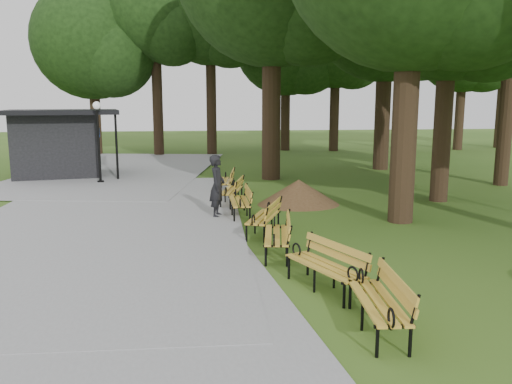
{
  "coord_description": "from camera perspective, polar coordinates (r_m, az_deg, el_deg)",
  "views": [
    {
      "loc": [
        -1.39,
        -11.73,
        3.33
      ],
      "look_at": [
        0.19,
        0.99,
        1.1
      ],
      "focal_mm": 36.25,
      "sensor_mm": 36.0,
      "label": 1
    }
  ],
  "objects": [
    {
      "name": "ground",
      "position": [
        12.27,
        -0.3,
        -5.88
      ],
      "size": [
        100.0,
        100.0,
        0.0
      ],
      "primitive_type": "plane",
      "color": "#315418",
      "rests_on": "ground"
    },
    {
      "name": "path",
      "position": [
        15.32,
        -16.73,
        -2.99
      ],
      "size": [
        12.0,
        38.0,
        0.06
      ],
      "primitive_type": "cube",
      "color": "gray",
      "rests_on": "ground"
    },
    {
      "name": "person",
      "position": [
        15.11,
        -4.3,
        0.65
      ],
      "size": [
        0.58,
        0.75,
        1.83
      ],
      "primitive_type": "imported",
      "rotation": [
        0.0,
        0.0,
        1.35
      ],
      "color": "black",
      "rests_on": "ground"
    },
    {
      "name": "kiosk",
      "position": [
        25.13,
        -21.02,
        5.04
      ],
      "size": [
        5.43,
        4.93,
        3.0
      ],
      "primitive_type": null,
      "rotation": [
        0.0,
        0.0,
        0.17
      ],
      "color": "black",
      "rests_on": "ground"
    },
    {
      "name": "lamp_post",
      "position": [
        22.27,
        -17.06,
        7.06
      ],
      "size": [
        0.32,
        0.32,
        3.36
      ],
      "color": "black",
      "rests_on": "ground"
    },
    {
      "name": "dirt_mound",
      "position": [
        17.03,
        4.71,
        -0.01
      ],
      "size": [
        2.26,
        2.26,
        0.83
      ],
      "primitive_type": "cone",
      "color": "#47301C",
      "rests_on": "ground"
    },
    {
      "name": "bench_0",
      "position": [
        7.95,
        13.27,
        -11.73
      ],
      "size": [
        0.8,
        1.95,
        0.88
      ],
      "primitive_type": null,
      "rotation": [
        0.0,
        0.0,
        -1.65
      ],
      "color": "gold",
      "rests_on": "ground"
    },
    {
      "name": "bench_1",
      "position": [
        9.38,
        7.58,
        -8.16
      ],
      "size": [
        1.32,
        2.0,
        0.88
      ],
      "primitive_type": null,
      "rotation": [
        0.0,
        0.0,
        -1.17
      ],
      "color": "gold",
      "rests_on": "ground"
    },
    {
      "name": "bench_2",
      "position": [
        11.41,
        2.28,
        -4.82
      ],
      "size": [
        0.94,
        1.98,
        0.88
      ],
      "primitive_type": null,
      "rotation": [
        0.0,
        0.0,
        -1.73
      ],
      "color": "gold",
      "rests_on": "ground"
    },
    {
      "name": "bench_3",
      "position": [
        13.16,
        0.81,
        -2.81
      ],
      "size": [
        1.29,
        2.0,
        0.88
      ],
      "primitive_type": null,
      "rotation": [
        0.0,
        0.0,
        -1.94
      ],
      "color": "gold",
      "rests_on": "ground"
    },
    {
      "name": "bench_4",
      "position": [
        15.23,
        -1.83,
        -1.07
      ],
      "size": [
        0.65,
        1.9,
        0.88
      ],
      "primitive_type": null,
      "rotation": [
        0.0,
        0.0,
        -1.58
      ],
      "color": "gold",
      "rests_on": "ground"
    },
    {
      "name": "bench_5",
      "position": [
        17.16,
        -2.71,
        0.17
      ],
      "size": [
        1.08,
        2.0,
        0.88
      ],
      "primitive_type": null,
      "rotation": [
        0.0,
        0.0,
        -1.81
      ],
      "color": "gold",
      "rests_on": "ground"
    },
    {
      "name": "bench_6",
      "position": [
        19.22,
        -3.4,
        1.21
      ],
      "size": [
        0.9,
        1.97,
        0.88
      ],
      "primitive_type": null,
      "rotation": [
        0.0,
        0.0,
        -1.71
      ],
      "color": "gold",
      "rests_on": "ground"
    },
    {
      "name": "lawn_tree_4",
      "position": [
        27.03,
        14.26,
        19.58
      ],
      "size": [
        7.56,
        7.56,
        11.84
      ],
      "color": "black",
      "rests_on": "ground"
    },
    {
      "name": "tree_backdrop",
      "position": [
        35.93,
        6.61,
        17.62
      ],
      "size": [
        36.0,
        9.91,
        16.41
      ],
      "primitive_type": null,
      "color": "black",
      "rests_on": "ground"
    }
  ]
}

